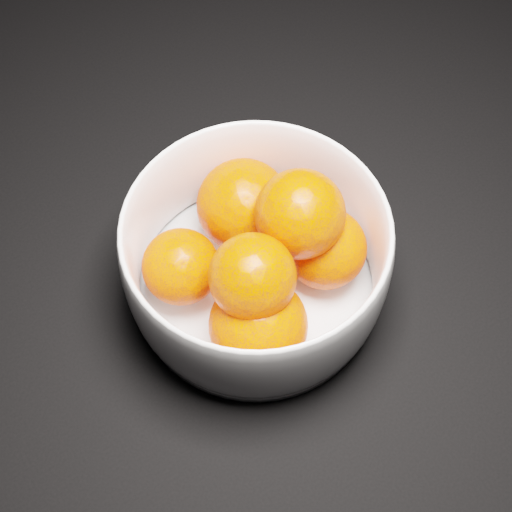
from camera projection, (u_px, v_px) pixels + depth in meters
bowl at (256, 259)px, 0.51m from camera, size 0.19×0.19×0.09m
orange_pile at (262, 253)px, 0.51m from camera, size 0.16×0.16×0.10m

